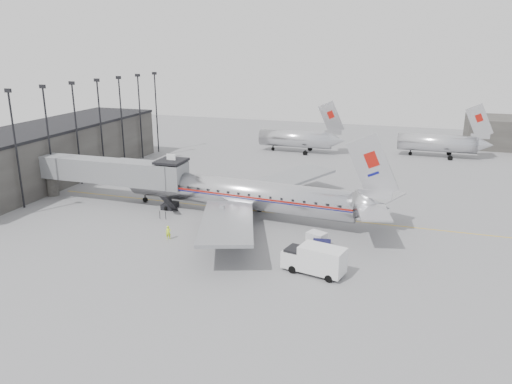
% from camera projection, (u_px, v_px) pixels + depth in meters
% --- Properties ---
extents(ground, '(160.00, 160.00, 0.00)m').
position_uv_depth(ground, '(227.00, 225.00, 58.61)').
color(ground, slate).
rests_on(ground, ground).
extents(terminal, '(12.00, 46.00, 8.00)m').
position_uv_depth(terminal, '(44.00, 155.00, 76.60)').
color(terminal, '#34312F').
rests_on(terminal, ground).
extents(apron_line, '(60.00, 0.15, 0.01)m').
position_uv_depth(apron_line, '(266.00, 212.00, 63.18)').
color(apron_line, gold).
rests_on(apron_line, ground).
extents(jet_bridge, '(21.00, 6.20, 7.10)m').
position_uv_depth(jet_bridge, '(119.00, 172.00, 65.66)').
color(jet_bridge, slate).
rests_on(jet_bridge, ground).
extents(floodlight_masts, '(0.90, 42.25, 15.25)m').
position_uv_depth(floodlight_masts, '(89.00, 126.00, 76.15)').
color(floodlight_masts, black).
rests_on(floodlight_masts, ground).
extents(distant_aircraft_near, '(16.39, 3.20, 10.26)m').
position_uv_depth(distant_aircraft_near, '(296.00, 138.00, 96.58)').
color(distant_aircraft_near, silver).
rests_on(distant_aircraft_near, ground).
extents(distant_aircraft_mid, '(16.39, 3.20, 10.26)m').
position_uv_depth(distant_aircraft_mid, '(438.00, 142.00, 92.54)').
color(distant_aircraft_mid, silver).
rests_on(distant_aircraft_mid, ground).
extents(airliner, '(36.69, 33.88, 11.60)m').
position_uv_depth(airliner, '(243.00, 194.00, 60.79)').
color(airliner, silver).
rests_on(airliner, ground).
extents(service_van, '(6.16, 3.44, 2.74)m').
position_uv_depth(service_van, '(315.00, 259.00, 46.11)').
color(service_van, silver).
rests_on(service_van, ground).
extents(baggage_cart_navy, '(2.03, 1.64, 1.47)m').
position_uv_depth(baggage_cart_navy, '(322.00, 247.00, 50.36)').
color(baggage_cart_navy, black).
rests_on(baggage_cart_navy, ground).
extents(baggage_cart_white, '(2.40, 2.15, 1.55)m').
position_uv_depth(baggage_cart_white, '(317.00, 239.00, 52.38)').
color(baggage_cart_white, silver).
rests_on(baggage_cart_white, ground).
extents(ramp_worker, '(0.66, 0.56, 1.55)m').
position_uv_depth(ramp_worker, '(168.00, 233.00, 54.25)').
color(ramp_worker, '#CEF61D').
rests_on(ramp_worker, ground).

